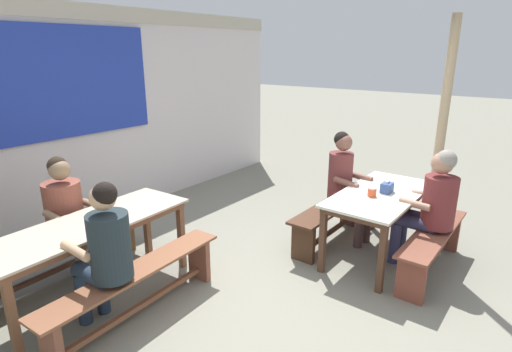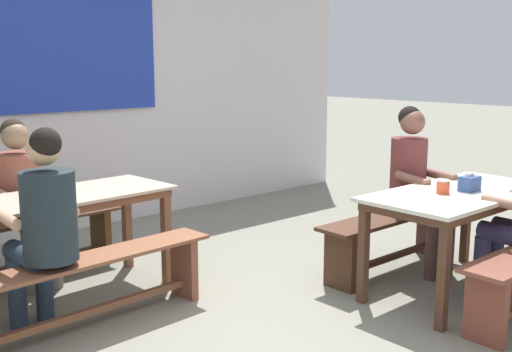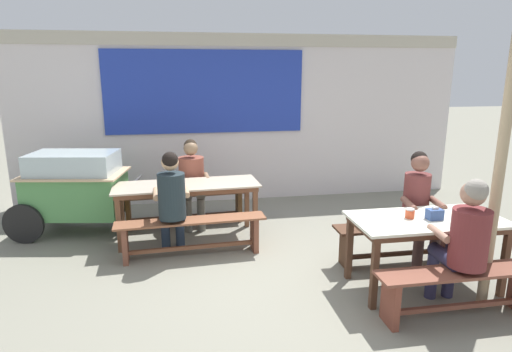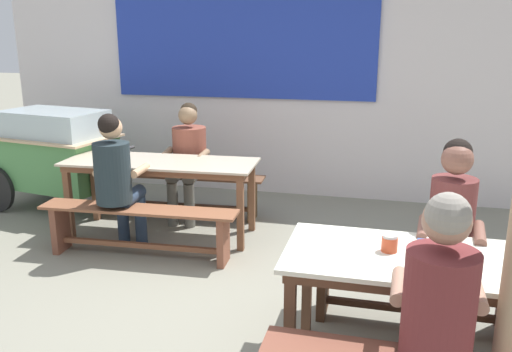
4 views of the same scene
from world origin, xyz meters
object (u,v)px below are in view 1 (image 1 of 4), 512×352
(bench_near_back, at_px, (330,218))
(person_left_back_turned, at_px, (105,249))
(person_center_facing, at_px, (68,210))
(condiment_jar, at_px, (372,192))
(wooden_support_post, at_px, (440,144))
(person_near_front, at_px, (431,202))
(dining_table_far, at_px, (90,230))
(bench_near_front, at_px, (432,245))
(bench_far_back, at_px, (59,250))
(dining_table_near, at_px, (380,199))
(person_right_near_table, at_px, (346,181))
(tissue_box, at_px, (387,188))
(bench_far_front, at_px, (137,286))

(bench_near_back, distance_m, person_left_back_turned, 2.65)
(bench_near_back, relative_size, person_center_facing, 1.16)
(bench_near_back, height_order, condiment_jar, condiment_jar)
(person_left_back_turned, distance_m, wooden_support_post, 3.39)
(person_near_front, distance_m, person_center_facing, 3.63)
(dining_table_far, height_order, wooden_support_post, wooden_support_post)
(bench_near_front, relative_size, person_center_facing, 1.23)
(person_near_front, bearing_deg, wooden_support_post, 12.14)
(bench_far_back, relative_size, person_near_front, 1.42)
(person_left_back_turned, bearing_deg, wooden_support_post, -30.23)
(wooden_support_post, bearing_deg, dining_table_near, 129.84)
(person_near_front, bearing_deg, person_right_near_table, 81.28)
(person_near_front, xyz_separation_m, tissue_box, (-0.00, 0.46, 0.06))
(person_right_near_table, xyz_separation_m, condiment_jar, (-0.38, -0.47, 0.06))
(dining_table_near, distance_m, person_right_near_table, 0.55)
(person_right_near_table, bearing_deg, wooden_support_post, -80.21)
(bench_near_front, relative_size, person_near_front, 1.18)
(bench_far_back, distance_m, person_center_facing, 0.43)
(bench_near_front, bearing_deg, bench_near_back, 89.70)
(person_center_facing, distance_m, condiment_jar, 3.07)
(person_left_back_turned, bearing_deg, bench_far_back, 81.94)
(bench_far_front, xyz_separation_m, condiment_jar, (2.13, -1.16, 0.49))
(dining_table_far, relative_size, person_right_near_table, 1.44)
(bench_near_front, xyz_separation_m, wooden_support_post, (0.37, 0.14, 0.97))
(bench_far_front, bearing_deg, person_center_facing, 87.23)
(tissue_box, bearing_deg, person_center_facing, 134.50)
(dining_table_far, bearing_deg, bench_near_front, -45.22)
(dining_table_near, xyz_separation_m, tissue_box, (0.05, -0.05, 0.13))
(dining_table_far, height_order, tissue_box, tissue_box)
(person_left_back_turned, bearing_deg, bench_near_front, -35.92)
(bench_near_front, bearing_deg, person_near_front, 53.87)
(wooden_support_post, bearing_deg, person_near_front, -167.86)
(dining_table_far, bearing_deg, person_near_front, -43.69)
(bench_near_back, relative_size, tissue_box, 9.82)
(dining_table_far, relative_size, person_center_facing, 1.53)
(person_near_front, bearing_deg, dining_table_far, 136.31)
(dining_table_near, distance_m, wooden_support_post, 0.83)
(person_left_back_turned, bearing_deg, person_near_front, -34.28)
(person_near_front, xyz_separation_m, person_right_near_table, (0.16, 1.01, -0.01))
(tissue_box, bearing_deg, condiment_jar, 160.63)
(condiment_jar, bearing_deg, person_near_front, -67.58)
(person_near_front, distance_m, condiment_jar, 0.59)
(condiment_jar, bearing_deg, bench_far_front, 151.52)
(bench_near_back, relative_size, condiment_jar, 14.51)
(bench_near_back, height_order, tissue_box, tissue_box)
(bench_far_front, distance_m, bench_near_back, 2.39)
(dining_table_far, height_order, bench_near_back, dining_table_far)
(person_right_near_table, relative_size, condiment_jar, 13.22)
(bench_near_back, bearing_deg, dining_table_far, 153.09)
(bench_far_front, bearing_deg, person_near_front, -35.78)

